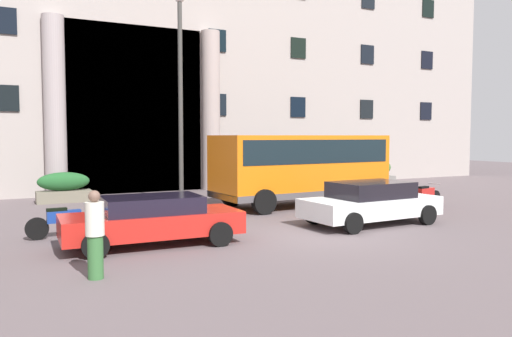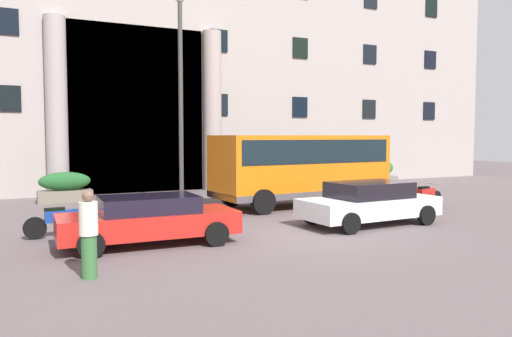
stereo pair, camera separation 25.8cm
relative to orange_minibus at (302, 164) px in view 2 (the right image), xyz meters
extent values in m
cube|color=#5D5154|center=(-2.95, -5.50, -1.73)|extent=(80.00, 64.00, 0.12)
cube|color=#A19690|center=(-2.95, 12.00, 8.35)|extent=(43.15, 9.00, 20.05)
cube|color=black|center=(-4.70, 7.56, 2.39)|extent=(6.54, 0.12, 8.12)
cylinder|color=#9F9292|center=(-8.45, 7.25, 2.39)|extent=(0.95, 0.95, 8.12)
cylinder|color=#A5948E|center=(-0.96, 7.25, 2.39)|extent=(0.95, 0.95, 8.12)
cube|color=black|center=(-10.35, 7.46, 2.74)|extent=(0.96, 0.08, 1.13)
cube|color=black|center=(-0.48, 7.46, 2.74)|extent=(0.96, 0.08, 1.13)
cube|color=black|center=(4.45, 7.46, 2.74)|extent=(0.96, 0.08, 1.13)
cube|color=black|center=(9.38, 7.46, 2.74)|extent=(0.96, 0.08, 1.13)
cube|color=black|center=(14.31, 7.46, 2.74)|extent=(0.96, 0.08, 1.13)
cube|color=black|center=(-10.35, 7.46, 6.05)|extent=(0.96, 0.08, 1.13)
cube|color=black|center=(-0.48, 7.46, 6.05)|extent=(0.96, 0.08, 1.13)
cube|color=black|center=(4.45, 7.46, 6.05)|extent=(0.96, 0.08, 1.13)
cube|color=black|center=(9.38, 7.46, 6.05)|extent=(0.96, 0.08, 1.13)
cube|color=black|center=(14.31, 7.46, 6.05)|extent=(0.96, 0.08, 1.13)
cube|color=black|center=(14.31, 7.46, 9.35)|extent=(0.96, 0.08, 1.13)
cube|color=orange|center=(-0.01, 0.00, -0.05)|extent=(7.24, 2.86, 2.35)
cube|color=black|center=(-0.01, 0.00, 0.51)|extent=(6.81, 2.86, 0.90)
cube|color=black|center=(3.47, 0.20, 0.32)|extent=(0.18, 2.06, 1.12)
cube|color=#4C494C|center=(-0.01, 0.00, -1.10)|extent=(7.24, 2.90, 0.24)
cylinder|color=black|center=(2.41, 1.37, -1.22)|extent=(0.91, 0.33, 0.90)
cylinder|color=black|center=(2.55, -1.08, -1.22)|extent=(0.91, 0.33, 0.90)
cylinder|color=black|center=(-2.56, 1.08, -1.22)|extent=(0.91, 0.33, 0.90)
cylinder|color=black|center=(-2.42, -1.37, -1.22)|extent=(0.91, 0.33, 0.90)
cylinder|color=olive|center=(4.87, 2.05, -0.35)|extent=(0.08, 0.08, 2.64)
cube|color=yellow|center=(4.87, 2.02, 0.72)|extent=(0.44, 0.03, 0.60)
cube|color=#6F6958|center=(-8.35, 5.34, -1.43)|extent=(2.17, 0.81, 0.49)
ellipsoid|color=#205728|center=(-8.35, 5.34, -0.79)|extent=(2.08, 0.73, 0.78)
cube|color=slate|center=(7.95, 4.73, -1.39)|extent=(1.85, 0.96, 0.55)
ellipsoid|color=#37672C|center=(7.95, 4.73, -0.65)|extent=(1.77, 0.86, 0.94)
cube|color=slate|center=(2.86, 5.22, -1.42)|extent=(1.61, 0.91, 0.51)
ellipsoid|color=#2D512E|center=(2.86, 5.22, -0.75)|extent=(1.54, 0.82, 0.82)
cube|color=white|center=(-0.37, -4.63, -1.11)|extent=(4.51, 2.06, 0.58)
cube|color=black|center=(-0.37, -4.63, -0.57)|extent=(2.46, 1.75, 0.49)
cylinder|color=black|center=(1.09, -3.63, -1.36)|extent=(0.63, 0.23, 0.62)
cylinder|color=black|center=(1.17, -5.50, -1.36)|extent=(0.63, 0.23, 0.62)
cylinder|color=black|center=(-1.92, -3.76, -1.36)|extent=(0.63, 0.23, 0.62)
cylinder|color=black|center=(-1.84, -5.63, -1.36)|extent=(0.63, 0.23, 0.62)
cube|color=red|center=(-7.29, -4.47, -1.12)|extent=(4.50, 1.86, 0.57)
cube|color=black|center=(-7.29, -4.47, -0.63)|extent=(2.45, 1.59, 0.42)
cylinder|color=black|center=(-5.75, -3.66, -1.36)|extent=(0.63, 0.22, 0.62)
cylinder|color=black|center=(-5.80, -5.38, -1.36)|extent=(0.63, 0.22, 0.62)
cylinder|color=black|center=(-8.77, -3.56, -1.36)|extent=(0.63, 0.22, 0.62)
cylinder|color=black|center=(-8.83, -5.28, -1.36)|extent=(0.63, 0.22, 0.62)
cylinder|color=black|center=(4.79, -2.41, -1.37)|extent=(0.61, 0.22, 0.60)
cylinder|color=black|center=(3.44, -2.69, -1.37)|extent=(0.61, 0.24, 0.60)
cube|color=#AE1E1A|center=(4.12, -2.55, -1.09)|extent=(0.91, 0.42, 0.32)
cube|color=black|center=(3.94, -2.59, -0.91)|extent=(0.55, 0.30, 0.12)
cylinder|color=#A5A5A8|center=(4.69, -2.43, -0.79)|extent=(0.14, 0.54, 0.03)
cylinder|color=black|center=(-8.49, -2.38, -1.37)|extent=(0.60, 0.13, 0.60)
cylinder|color=black|center=(-9.86, -2.44, -1.37)|extent=(0.60, 0.15, 0.60)
cube|color=navy|center=(-9.18, -2.41, -1.09)|extent=(0.89, 0.28, 0.32)
cube|color=black|center=(-9.36, -2.41, -0.91)|extent=(0.53, 0.22, 0.12)
cylinder|color=#A5A5A8|center=(-8.60, -2.38, -0.79)|extent=(0.05, 0.55, 0.03)
cylinder|color=#346734|center=(-9.09, -6.92, -1.25)|extent=(0.30, 0.30, 0.85)
cylinder|color=beige|center=(-9.09, -6.92, -0.50)|extent=(0.36, 0.36, 0.65)
sphere|color=brown|center=(-9.09, -6.92, -0.06)|extent=(0.23, 0.23, 0.23)
cylinder|color=#3D3C39|center=(-4.08, 2.75, 2.40)|extent=(0.18, 0.18, 8.15)
camera|label=1|loc=(-10.67, -16.88, 1.10)|focal=35.15mm
camera|label=2|loc=(-10.44, -16.99, 1.10)|focal=35.15mm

